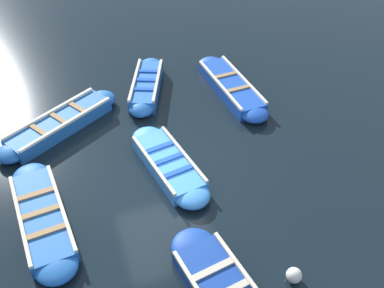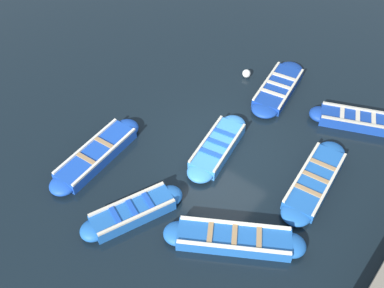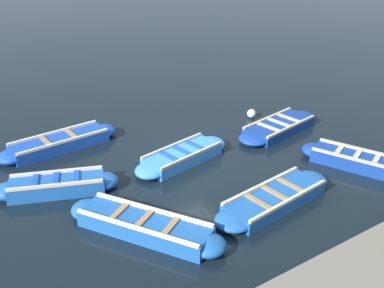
# 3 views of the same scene
# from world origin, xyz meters

# --- Properties ---
(ground_plane) EXTENTS (120.00, 120.00, 0.00)m
(ground_plane) POSITION_xyz_m (0.00, 0.00, 0.00)
(ground_plane) COLOR black
(boat_centre) EXTENTS (1.57, 3.64, 0.37)m
(boat_centre) POSITION_xyz_m (0.22, -3.67, 0.16)
(boat_centre) COLOR navy
(boat_centre) RESTS_ON ground
(boat_outer_right) EXTENTS (3.18, 1.95, 0.44)m
(boat_outer_right) POSITION_xyz_m (-2.76, -3.83, 0.19)
(boat_outer_right) COLOR navy
(boat_outer_right) RESTS_ON ground
(boat_end_of_row) EXTENTS (1.78, 3.14, 0.46)m
(boat_end_of_row) POSITION_xyz_m (0.50, 3.67, 0.20)
(boat_end_of_row) COLOR #1E59AD
(boat_end_of_row) RESTS_ON ground
(boat_mid_row) EXTENTS (1.31, 3.76, 0.38)m
(boat_mid_row) POSITION_xyz_m (-2.92, -0.61, 0.16)
(boat_mid_row) COLOR #1E59AD
(boat_mid_row) RESTS_ON ground
(boat_stern_in) EXTENTS (1.12, 3.79, 0.42)m
(boat_stern_in) POSITION_xyz_m (2.93, 2.80, 0.18)
(boat_stern_in) COLOR #1947B7
(boat_stern_in) RESTS_ON ground
(boat_alongside) EXTENTS (3.66, 2.68, 0.45)m
(boat_alongside) POSITION_xyz_m (-2.22, 2.58, 0.19)
(boat_alongside) COLOR #1E59AD
(boat_alongside) RESTS_ON ground
(boat_bow_out) EXTENTS (1.44, 3.33, 0.41)m
(boat_bow_out) POSITION_xyz_m (0.17, 0.12, 0.17)
(boat_bow_out) COLOR #3884E0
(boat_bow_out) RESTS_ON ground
(buoy_orange_near) EXTENTS (0.32, 0.32, 0.32)m
(buoy_orange_near) POSITION_xyz_m (1.62, -3.66, 0.16)
(buoy_orange_near) COLOR silver
(buoy_orange_near) RESTS_ON ground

